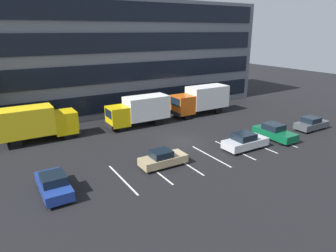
{
  "coord_description": "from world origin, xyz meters",
  "views": [
    {
      "loc": [
        -16.06,
        -23.67,
        10.69
      ],
      "look_at": [
        -0.94,
        1.22,
        1.4
      ],
      "focal_mm": 32.4,
      "sensor_mm": 36.0,
      "label": 1
    }
  ],
  "objects": [
    {
      "name": "lot_markings",
      "position": [
        0.0,
        -4.49,
        0.0
      ],
      "size": [
        16.94,
        5.4,
        0.01
      ],
      "color": "silver",
      "rests_on": "ground_plane"
    },
    {
      "name": "box_truck_yellow",
      "position": [
        -1.42,
        6.78,
        1.91
      ],
      "size": [
        7.32,
        2.42,
        3.39
      ],
      "color": "yellow",
      "rests_on": "ground_plane"
    },
    {
      "name": "office_building",
      "position": [
        0.0,
        17.95,
        7.2
      ],
      "size": [
        41.39,
        12.81,
        14.4
      ],
      "color": "slate",
      "rests_on": "ground_plane"
    },
    {
      "name": "box_truck_yellow_all",
      "position": [
        -12.43,
        7.42,
        2.0
      ],
      "size": [
        7.65,
        2.53,
        3.54
      ],
      "color": "yellow",
      "rests_on": "ground_plane"
    },
    {
      "name": "ground_plane",
      "position": [
        0.0,
        0.0,
        0.0
      ],
      "size": [
        120.0,
        120.0,
        0.0
      ],
      "primitive_type": "plane",
      "color": "black"
    },
    {
      "name": "sedan_charcoal",
      "position": [
        14.31,
        -4.46,
        0.69
      ],
      "size": [
        4.08,
        1.71,
        1.46
      ],
      "color": "#474C51",
      "rests_on": "ground_plane"
    },
    {
      "name": "sedan_tan",
      "position": [
        -4.66,
        -4.06,
        0.66
      ],
      "size": [
        3.9,
        1.63,
        1.4
      ],
      "color": "tan",
      "rests_on": "ground_plane"
    },
    {
      "name": "box_truck_orange",
      "position": [
        7.74,
        7.18,
        2.05
      ],
      "size": [
        7.87,
        2.61,
        3.65
      ],
      "color": "#D85914",
      "rests_on": "ground_plane"
    },
    {
      "name": "sedan_silver",
      "position": [
        3.79,
        -4.81,
        0.74
      ],
      "size": [
        4.39,
        1.84,
        1.57
      ],
      "color": "silver",
      "rests_on": "ground_plane"
    },
    {
      "name": "sedan_forest",
      "position": [
        8.33,
        -4.39,
        0.75
      ],
      "size": [
        1.85,
        4.42,
        1.58
      ],
      "color": "#0C5933",
      "rests_on": "ground_plane"
    },
    {
      "name": "sedan_navy",
      "position": [
        -13.19,
        -4.04,
        0.72
      ],
      "size": [
        1.78,
        4.25,
        1.52
      ],
      "color": "navy",
      "rests_on": "ground_plane"
    }
  ]
}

